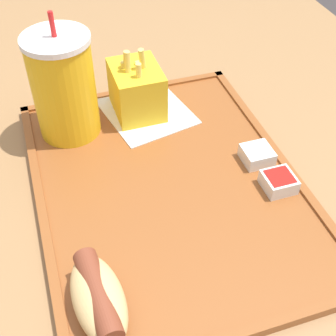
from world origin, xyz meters
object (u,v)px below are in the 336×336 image
at_px(hot_dog_far, 98,298).
at_px(sauce_cup_ketchup, 279,182).
at_px(soda_cup, 64,86).
at_px(sauce_cup_mayo, 257,155).
at_px(fries_carton, 137,90).

bearing_deg(hot_dog_far, sauce_cup_ketchup, -68.74).
bearing_deg(soda_cup, hot_dog_far, 176.04).
height_order(soda_cup, sauce_cup_ketchup, soda_cup).
bearing_deg(sauce_cup_mayo, sauce_cup_ketchup, -176.21).
xyz_separation_m(hot_dog_far, sauce_cup_mayo, (0.16, -0.27, -0.01)).
height_order(sauce_cup_mayo, sauce_cup_ketchup, same).
distance_m(fries_carton, sauce_cup_ketchup, 0.27).
bearing_deg(soda_cup, fries_carton, -83.08).
height_order(fries_carton, sauce_cup_mayo, fries_carton).
xyz_separation_m(sauce_cup_mayo, sauce_cup_ketchup, (-0.06, -0.00, 0.00)).
bearing_deg(sauce_cup_ketchup, soda_cup, 49.22).
bearing_deg(fries_carton, sauce_cup_ketchup, -149.06).
relative_size(fries_carton, sauce_cup_mayo, 2.73).
distance_m(hot_dog_far, sauce_cup_ketchup, 0.29).
bearing_deg(fries_carton, soda_cup, 96.92).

